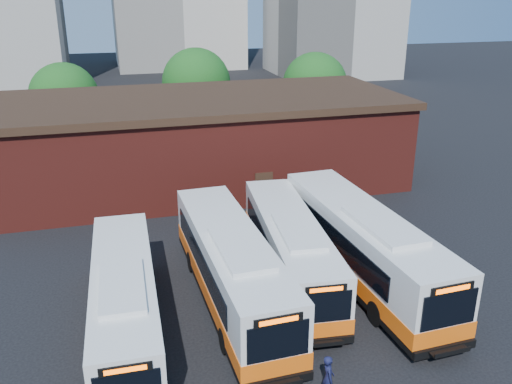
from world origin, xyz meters
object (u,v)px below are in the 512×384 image
object	(u,v)px
bus_east	(363,248)
transit_worker	(328,378)
bus_midwest	(290,251)
bus_west	(125,305)
bus_mideast	(232,270)

from	to	relation	value
bus_east	transit_worker	bearing A→B (deg)	-126.09
bus_midwest	bus_east	xyz separation A→B (m)	(3.42, -1.02, 0.19)
bus_west	bus_mideast	distance (m)	5.02
bus_mideast	bus_east	world-z (taller)	bus_east
bus_east	transit_worker	size ratio (longest dim) A/B	7.83
bus_mideast	transit_worker	size ratio (longest dim) A/B	7.45
bus_midwest	transit_worker	size ratio (longest dim) A/B	6.99
transit_worker	bus_midwest	bearing A→B (deg)	-1.73
bus_mideast	bus_east	distance (m)	6.68
bus_east	transit_worker	xyz separation A→B (m)	(-4.86, -7.41, -0.82)
bus_west	bus_midwest	bearing A→B (deg)	20.30
bus_midwest	bus_mideast	size ratio (longest dim) A/B	0.94
bus_east	transit_worker	world-z (taller)	bus_east
bus_west	bus_mideast	bearing A→B (deg)	17.81
bus_west	bus_east	world-z (taller)	bus_east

